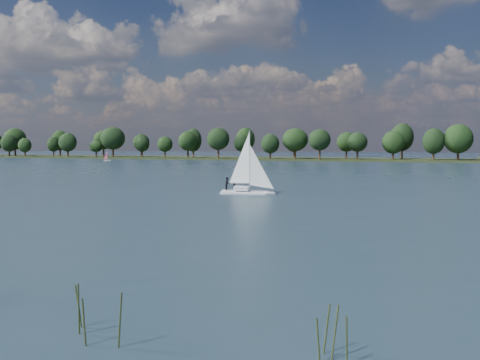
# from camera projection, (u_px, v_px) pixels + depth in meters

# --- Properties ---
(ground) EXTENTS (700.00, 700.00, 0.00)m
(ground) POSITION_uv_depth(u_px,v_px,m) (296.00, 173.00, 129.66)
(ground) COLOR #233342
(ground) RESTS_ON ground
(far_shore) EXTENTS (660.00, 40.00, 1.50)m
(far_shore) POSITION_uv_depth(u_px,v_px,m) (361.00, 160.00, 234.19)
(far_shore) COLOR black
(far_shore) RESTS_ON ground
(sailboat) EXTENTS (7.28, 2.65, 9.38)m
(sailboat) POSITION_uv_depth(u_px,v_px,m) (245.00, 176.00, 75.14)
(sailboat) COLOR silver
(sailboat) RESTS_ON ground
(dinghy_pink) EXTENTS (3.15, 2.41, 4.72)m
(dinghy_pink) POSITION_uv_depth(u_px,v_px,m) (107.00, 158.00, 229.55)
(dinghy_pink) COLOR white
(dinghy_pink) RESTS_ON ground
(pontoon) EXTENTS (4.23, 2.52, 0.50)m
(pontoon) POSITION_uv_depth(u_px,v_px,m) (20.00, 158.00, 281.08)
(pontoon) COLOR #595C5E
(pontoon) RESTS_ON ground
(treeline) EXTENTS (562.95, 73.84, 17.55)m
(treeline) POSITION_uv_depth(u_px,v_px,m) (352.00, 142.00, 231.31)
(treeline) COLOR black
(treeline) RESTS_ON ground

